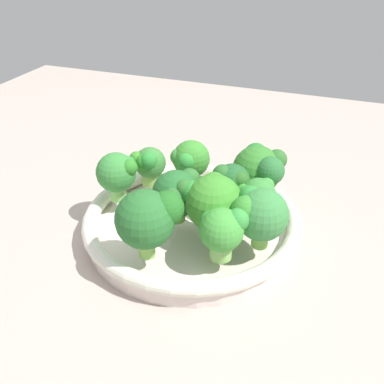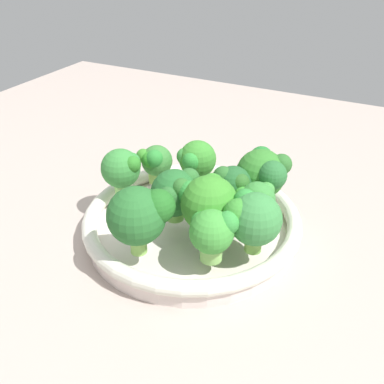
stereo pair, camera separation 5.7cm
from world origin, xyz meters
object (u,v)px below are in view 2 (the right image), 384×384
(broccoli_floret_6, at_px, (122,169))
(broccoli_floret_9, at_px, (212,231))
(broccoli_floret_1, at_px, (232,184))
(broccoli_floret_3, at_px, (176,193))
(broccoli_floret_7, at_px, (255,200))
(broccoli_floret_10, at_px, (252,218))
(broccoli_floret_2, at_px, (155,161))
(broccoli_floret_4, at_px, (209,201))
(broccoli_floret_0, at_px, (142,214))
(broccoli_floret_8, at_px, (196,160))
(bowl, at_px, (192,223))
(broccoli_floret_5, at_px, (263,173))

(broccoli_floret_6, bearing_deg, broccoli_floret_9, 157.34)
(broccoli_floret_1, bearing_deg, broccoli_floret_6, 11.63)
(broccoli_floret_3, distance_m, broccoli_floret_6, 0.09)
(broccoli_floret_7, distance_m, broccoli_floret_10, 0.06)
(broccoli_floret_10, bearing_deg, broccoli_floret_2, -25.88)
(broccoli_floret_4, bearing_deg, broccoli_floret_0, 53.86)
(broccoli_floret_4, relative_size, broccoli_floret_6, 1.13)
(broccoli_floret_3, xyz_separation_m, broccoli_floret_4, (-0.05, 0.00, 0.00))
(broccoli_floret_1, xyz_separation_m, broccoli_floret_8, (0.07, -0.04, -0.00))
(bowl, bearing_deg, broccoli_floret_1, -149.15)
(broccoli_floret_7, bearing_deg, broccoli_floret_10, 105.64)
(broccoli_floret_10, bearing_deg, broccoli_floret_8, -41.28)
(broccoli_floret_6, bearing_deg, broccoli_floret_4, 170.14)
(broccoli_floret_6, bearing_deg, broccoli_floret_7, -174.60)
(broccoli_floret_3, xyz_separation_m, broccoli_floret_6, (0.09, -0.02, 0.00))
(broccoli_floret_1, height_order, broccoli_floret_9, broccoli_floret_1)
(broccoli_floret_0, distance_m, broccoli_floret_6, 0.13)
(broccoli_floret_8, bearing_deg, broccoli_floret_4, 124.22)
(broccoli_floret_1, bearing_deg, bowl, 30.85)
(broccoli_floret_3, height_order, broccoli_floret_10, broccoli_floret_10)
(bowl, height_order, broccoli_floret_5, broccoli_floret_5)
(broccoli_floret_7, distance_m, broccoli_floret_9, 0.09)
(bowl, distance_m, broccoli_floret_8, 0.09)
(broccoli_floret_10, bearing_deg, broccoli_floret_3, -8.54)
(broccoli_floret_4, xyz_separation_m, broccoli_floret_8, (0.07, -0.10, -0.01))
(broccoli_floret_0, xyz_separation_m, broccoli_floret_5, (-0.08, -0.16, -0.01))
(broccoli_floret_10, bearing_deg, broccoli_floret_1, -52.04)
(bowl, xyz_separation_m, broccoli_floret_3, (0.01, 0.02, 0.06))
(broccoli_floret_5, xyz_separation_m, broccoli_floret_6, (0.17, 0.07, -0.00))
(broccoli_floret_9, bearing_deg, broccoli_floret_2, -39.57)
(broccoli_floret_1, distance_m, broccoli_floret_9, 0.10)
(broccoli_floret_0, height_order, broccoli_floret_9, broccoli_floret_0)
(broccoli_floret_2, bearing_deg, broccoli_floret_3, 135.58)
(broccoli_floret_1, relative_size, broccoli_floret_4, 0.83)
(broccoli_floret_3, relative_size, broccoli_floret_4, 0.88)
(broccoli_floret_0, bearing_deg, broccoli_floret_10, -152.03)
(broccoli_floret_5, relative_size, broccoli_floret_10, 1.01)
(broccoli_floret_0, bearing_deg, broccoli_floret_5, -117.09)
(broccoli_floret_0, relative_size, broccoli_floret_6, 1.22)
(broccoli_floret_0, distance_m, broccoli_floret_8, 0.17)
(broccoli_floret_1, bearing_deg, broccoli_floret_5, -124.11)
(bowl, distance_m, broccoli_floret_7, 0.09)
(broccoli_floret_1, xyz_separation_m, broccoli_floret_5, (-0.03, -0.04, 0.00))
(bowl, distance_m, broccoli_floret_0, 0.12)
(broccoli_floret_4, distance_m, broccoli_floret_8, 0.12)
(broccoli_floret_0, bearing_deg, broccoli_floret_3, -91.60)
(broccoli_floret_5, distance_m, broccoli_floret_10, 0.11)
(bowl, xyz_separation_m, broccoli_floret_9, (-0.06, 0.07, 0.05))
(broccoli_floret_8, bearing_deg, broccoli_floret_7, 152.89)
(broccoli_floret_0, bearing_deg, bowl, -97.40)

